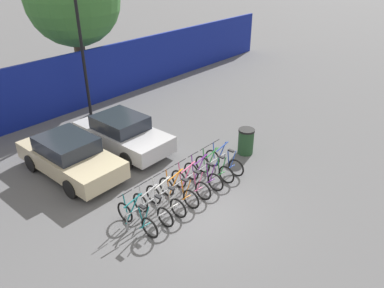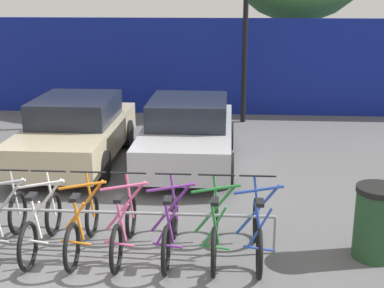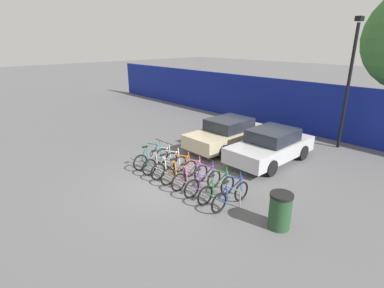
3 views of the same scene
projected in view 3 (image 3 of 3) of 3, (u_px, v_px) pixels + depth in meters
name	position (u px, v px, depth m)	size (l,w,h in m)	color
ground_plane	(167.00, 185.00, 10.68)	(120.00, 120.00, 0.00)	#59595B
hoarding_wall	(304.00, 108.00, 16.30)	(36.00, 0.16, 2.80)	navy
bike_rack	(189.00, 170.00, 10.68)	(4.72, 0.04, 0.57)	gray
bicycle_teal	(151.00, 158.00, 12.08)	(0.68, 1.71, 1.05)	black
bicycle_silver	(160.00, 162.00, 11.65)	(0.68, 1.71, 1.05)	black
bicycle_white	(169.00, 167.00, 11.27)	(0.68, 1.71, 1.05)	black
bicycle_orange	(179.00, 171.00, 10.86)	(0.68, 1.71, 1.05)	black
bicycle_pink	(190.00, 176.00, 10.45)	(0.68, 1.71, 1.05)	black
bicycle_purple	(203.00, 183.00, 10.00)	(0.68, 1.71, 1.05)	black
bicycle_green	(217.00, 189.00, 9.58)	(0.68, 1.71, 1.05)	black
bicycle_blue	(231.00, 195.00, 9.17)	(0.68, 1.71, 1.05)	black
car_beige	(228.00, 133.00, 14.21)	(1.91, 4.27, 1.40)	#C1B28E
car_silver	(271.00, 146.00, 12.55)	(1.91, 4.14, 1.40)	#B7B7BC
lamp_post	(349.00, 78.00, 13.34)	(0.24, 0.44, 5.84)	black
trash_bin	(280.00, 211.00, 8.10)	(0.63, 0.63, 1.03)	#234728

